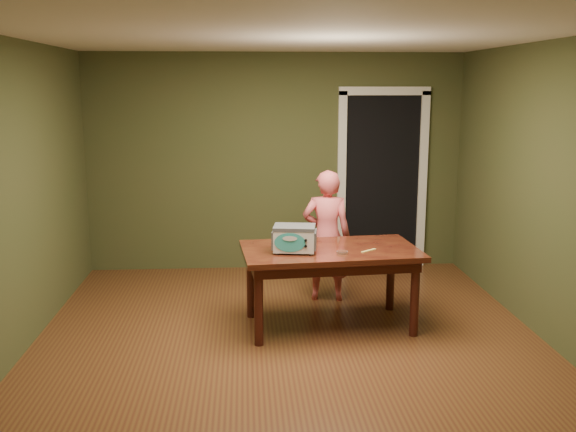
{
  "coord_description": "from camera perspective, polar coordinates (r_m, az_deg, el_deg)",
  "views": [
    {
      "loc": [
        -0.37,
        -5.18,
        2.22
      ],
      "look_at": [
        0.05,
        1.0,
        0.95
      ],
      "focal_mm": 40.0,
      "sensor_mm": 36.0,
      "label": 1
    }
  ],
  "objects": [
    {
      "name": "toy_oven",
      "position": [
        5.72,
        0.57,
        -1.94
      ],
      "size": [
        0.42,
        0.31,
        0.24
      ],
      "rotation": [
        0.0,
        0.0,
        -0.15
      ],
      "color": "#4C4F54",
      "rests_on": "dining_table"
    },
    {
      "name": "floor",
      "position": [
        5.65,
        0.21,
        -11.55
      ],
      "size": [
        5.0,
        5.0,
        0.0
      ],
      "primitive_type": "plane",
      "color": "brown",
      "rests_on": "ground"
    },
    {
      "name": "child",
      "position": [
        6.66,
        3.45,
        -1.75
      ],
      "size": [
        0.54,
        0.39,
        1.37
      ],
      "primitive_type": "imported",
      "rotation": [
        0.0,
        0.0,
        3.02
      ],
      "color": "#EB6066",
      "rests_on": "floor"
    },
    {
      "name": "room_shell",
      "position": [
        5.22,
        0.22,
        5.95
      ],
      "size": [
        4.52,
        5.02,
        2.61
      ],
      "color": "#424324",
      "rests_on": "ground"
    },
    {
      "name": "dining_table",
      "position": [
        5.92,
        3.75,
        -3.82
      ],
      "size": [
        1.67,
        1.03,
        0.75
      ],
      "rotation": [
        0.0,
        0.0,
        0.08
      ],
      "color": "black",
      "rests_on": "floor"
    },
    {
      "name": "doorway",
      "position": [
        8.22,
        7.9,
        3.32
      ],
      "size": [
        1.1,
        0.66,
        2.25
      ],
      "color": "black",
      "rests_on": "ground"
    },
    {
      "name": "spatula",
      "position": [
        5.83,
        7.18,
        -3.07
      ],
      "size": [
        0.16,
        0.13,
        0.01
      ],
      "primitive_type": "cube",
      "rotation": [
        0.0,
        0.0,
        0.66
      ],
      "color": "#E5D063",
      "rests_on": "dining_table"
    },
    {
      "name": "baking_pan",
      "position": [
        5.72,
        4.84,
        -3.22
      ],
      "size": [
        0.1,
        0.1,
        0.02
      ],
      "color": "silver",
      "rests_on": "dining_table"
    }
  ]
}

